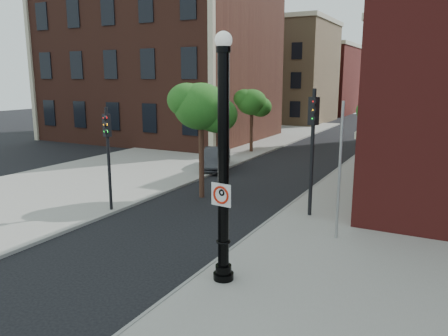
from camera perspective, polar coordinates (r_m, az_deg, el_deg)
The scene contains 16 objects.
ground at distance 13.71m, azimuth -10.99°, elevation -12.16°, with size 120.00×120.00×0.00m, color black.
sidewalk_right at distance 20.53m, azimuth 21.22°, elevation -4.47°, with size 8.00×60.00×0.12m, color gray.
sidewalk_left at distance 32.94m, azimuth -3.73°, elevation 2.18°, with size 10.00×50.00×0.12m, color gray.
curb_edge at distance 21.28m, azimuth 10.62°, elevation -3.28°, with size 0.10×60.00×0.14m, color gray.
victorian_building at distance 41.47m, azimuth -8.02°, elevation 16.09°, with size 18.60×14.60×17.95m.
bg_building_tan_a at distance 57.30m, azimuth 7.49°, elevation 12.12°, with size 12.00×12.00×12.00m, color #947551.
bg_building_red at distance 70.59m, azimuth 11.51°, elevation 11.08°, with size 12.00×12.00×10.00m, color maroon.
lamppost at distance 11.30m, azimuth -0.07°, elevation -0.78°, with size 0.56×0.56×6.62m.
no_parking_sign at distance 11.27m, azimuth -0.37°, elevation -3.50°, with size 0.60×0.12×0.60m.
parked_car at distance 26.61m, azimuth -1.02°, elevation 1.24°, with size 1.41×4.04×1.33m, color #2B2B30.
traffic_signal_left at distance 18.25m, azimuth -14.96°, elevation 3.23°, with size 0.35×0.38×4.35m.
traffic_signal_right at distance 17.17m, azimuth 11.53°, elevation 4.59°, with size 0.40×0.45×5.11m.
utility_pole at distance 14.99m, azimuth 14.85°, elevation -0.68°, with size 0.10×0.10×4.77m, color #999999.
street_tree_a at distance 19.89m, azimuth -2.89°, elevation 7.87°, with size 2.93×2.65×5.29m.
street_tree_b at distance 32.25m, azimuth 3.72°, elevation 8.48°, with size 2.60×2.35×4.69m.
street_tree_c at distance 25.21m, azimuth 19.67°, elevation 6.40°, with size 2.44×2.21×4.40m.
Camera 1 is at (7.99, -9.70, 5.50)m, focal length 35.00 mm.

